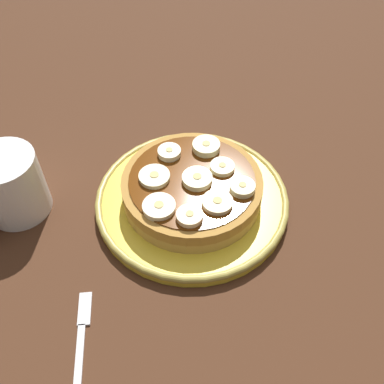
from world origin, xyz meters
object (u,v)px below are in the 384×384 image
plate (192,199)px  banana_slice_2 (222,167)px  banana_slice_3 (217,202)px  banana_slice_5 (159,207)px  banana_slice_8 (154,177)px  fork (82,347)px  pancake_stack (193,186)px  banana_slice_0 (197,179)px  banana_slice_4 (169,153)px  banana_slice_7 (242,188)px  coffee_mug (8,186)px  banana_slice_1 (206,147)px  banana_slice_6 (190,216)px

plate → banana_slice_2: (-3.03, 2.37, 3.77)cm
banana_slice_3 → banana_slice_5: same height
banana_slice_8 → fork: size_ratio=0.31×
banana_slice_8 → pancake_stack: bearing=120.6°
pancake_stack → banana_slice_8: (2.23, -3.77, 1.77)cm
pancake_stack → banana_slice_3: bearing=59.6°
fork → banana_slice_0: bearing=174.8°
banana_slice_4 → banana_slice_7: bearing=82.8°
plate → banana_slice_0: bearing=91.1°
plate → banana_slice_7: size_ratio=8.04×
banana_slice_8 → coffee_mug: bearing=-59.5°
banana_slice_1 → plate: bearing=8.0°
banana_slice_1 → banana_slice_6: 10.71cm
banana_slice_3 → banana_slice_7: 3.49cm
fork → banana_slice_3: bearing=164.0°
banana_slice_7 → banana_slice_8: (2.91, -9.50, -0.10)cm
coffee_mug → banana_slice_4: bearing=132.2°
banana_slice_0 → fork: 20.94cm
plate → banana_slice_4: size_ratio=8.28×
banana_slice_6 → banana_slice_0: bearing=-161.9°
fork → banana_slice_6: bearing=167.1°
banana_slice_1 → banana_slice_0: bearing=15.0°
banana_slice_1 → banana_slice_3: banana_slice_1 is taller
banana_slice_3 → banana_slice_5: size_ratio=0.94×
pancake_stack → banana_slice_2: banana_slice_2 is taller
plate → banana_slice_5: (5.39, -1.18, 3.76)cm
banana_slice_6 → banana_slice_8: 6.95cm
banana_slice_3 → coffee_mug: 23.51cm
banana_slice_2 → banana_slice_7: bearing=59.4°
banana_slice_4 → fork: size_ratio=0.24×
plate → banana_slice_1: size_ratio=6.89×
banana_slice_0 → banana_slice_6: bearing=18.1°
banana_slice_1 → banana_slice_5: banana_slice_1 is taller
banana_slice_4 → banana_slice_7: (1.25, 9.87, 0.01)cm
banana_slice_6 → banana_slice_7: bearing=151.5°
plate → banana_slice_6: 6.75cm
pancake_stack → banana_slice_7: bearing=96.8°
banana_slice_3 → banana_slice_7: (-3.11, 1.58, 0.10)cm
banana_slice_7 → coffee_mug: size_ratio=0.27×
banana_slice_3 → coffee_mug: bearing=-69.8°
banana_slice_6 → coffee_mug: 20.92cm
banana_slice_2 → banana_slice_3: 5.34cm
banana_slice_0 → banana_slice_3: banana_slice_0 is taller
banana_slice_4 → banana_slice_8: (4.16, 0.37, -0.09)cm
coffee_mug → fork: size_ratio=0.91×
banana_slice_3 → banana_slice_1: bearing=-146.3°
banana_slice_2 → banana_slice_4: bearing=-84.0°
banana_slice_8 → fork: 19.23cm
banana_slice_0 → banana_slice_4: bearing=-115.5°
banana_slice_3 → banana_slice_2: bearing=-161.3°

